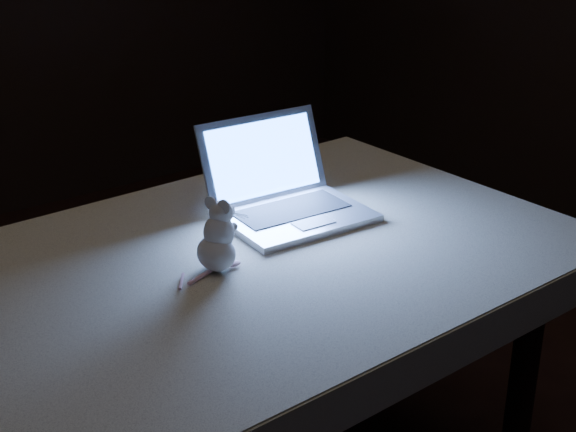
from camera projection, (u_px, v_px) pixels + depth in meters
table at (253, 396)px, 2.20m from camera, size 1.55×1.03×0.81m
tablecloth at (243, 279)px, 2.03m from camera, size 1.72×1.22×0.11m
laptop at (298, 176)px, 2.18m from camera, size 0.39×0.35×0.25m
plush_mouse at (216, 235)px, 1.93m from camera, size 0.15×0.15×0.18m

